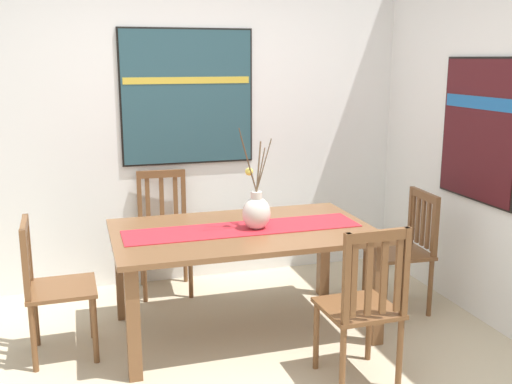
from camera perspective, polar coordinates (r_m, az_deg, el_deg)
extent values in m
cube|color=beige|center=(3.73, 0.20, -17.64)|extent=(6.40, 6.40, 0.03)
cube|color=white|center=(5.06, -6.04, 6.70)|extent=(6.40, 0.12, 2.70)
cube|color=brown|center=(4.06, -1.26, -3.79)|extent=(1.75, 1.06, 0.03)
cube|color=brown|center=(3.64, -11.63, -12.25)|extent=(0.08, 0.08, 0.70)
cube|color=brown|center=(4.07, 11.49, -9.49)|extent=(0.08, 0.08, 0.70)
cube|color=brown|center=(4.47, -12.75, -7.52)|extent=(0.08, 0.08, 0.70)
cube|color=brown|center=(4.83, 6.45, -5.75)|extent=(0.08, 0.08, 0.70)
cube|color=#B7232D|center=(4.05, -1.26, -3.51)|extent=(1.61, 0.36, 0.01)
ellipsoid|color=silver|center=(4.02, 0.04, -2.04)|extent=(0.19, 0.16, 0.22)
cylinder|color=silver|center=(3.99, 0.05, -0.30)|extent=(0.08, 0.08, 0.05)
cylinder|color=brown|center=(3.99, 0.77, 2.58)|extent=(0.13, 0.06, 0.35)
cylinder|color=brown|center=(4.01, 0.25, 2.46)|extent=(0.07, 0.12, 0.33)
cylinder|color=brown|center=(3.87, -0.78, 2.99)|extent=(0.15, 0.10, 0.44)
cylinder|color=brown|center=(3.93, -0.70, 2.67)|extent=(0.11, 0.02, 0.38)
cylinder|color=brown|center=(4.00, 0.46, 2.15)|extent=(0.09, 0.08, 0.29)
sphere|color=#E5CC4C|center=(3.96, -0.66, 1.96)|extent=(0.05, 0.05, 0.05)
cube|color=brown|center=(4.62, 13.40, -5.64)|extent=(0.44, 0.44, 0.03)
cylinder|color=brown|center=(4.47, 12.21, -9.35)|extent=(0.04, 0.04, 0.43)
cylinder|color=brown|center=(4.77, 10.33, -7.82)|extent=(0.04, 0.04, 0.43)
cylinder|color=brown|center=(4.63, 16.28, -8.79)|extent=(0.04, 0.04, 0.43)
cylinder|color=brown|center=(4.92, 14.20, -7.36)|extent=(0.04, 0.04, 0.43)
cube|color=brown|center=(4.49, 16.76, -3.23)|extent=(0.04, 0.04, 0.44)
cube|color=brown|center=(4.79, 14.60, -2.11)|extent=(0.04, 0.04, 0.44)
cube|color=brown|center=(4.59, 15.79, -0.33)|extent=(0.05, 0.38, 0.06)
cube|color=brown|center=(4.51, 16.57, -3.32)|extent=(0.02, 0.04, 0.35)
cube|color=brown|center=(4.58, 16.09, -3.07)|extent=(0.02, 0.04, 0.35)
cube|color=brown|center=(4.64, 15.63, -2.83)|extent=(0.02, 0.04, 0.35)
cube|color=brown|center=(4.70, 15.19, -2.59)|extent=(0.02, 0.04, 0.35)
cube|color=brown|center=(4.77, 14.75, -2.36)|extent=(0.02, 0.04, 0.35)
cube|color=brown|center=(4.01, -18.04, -8.74)|extent=(0.43, 0.43, 0.03)
cylinder|color=brown|center=(4.27, -15.38, -10.59)|extent=(0.04, 0.04, 0.43)
cylinder|color=brown|center=(3.94, -15.11, -12.61)|extent=(0.04, 0.04, 0.43)
cylinder|color=brown|center=(4.27, -20.29, -10.91)|extent=(0.04, 0.04, 0.43)
cylinder|color=brown|center=(3.94, -20.47, -12.95)|extent=(0.04, 0.04, 0.43)
cube|color=brown|center=(4.12, -20.92, -4.98)|extent=(0.04, 0.04, 0.44)
cube|color=brown|center=(3.77, -21.17, -6.58)|extent=(0.04, 0.04, 0.44)
cube|color=brown|center=(3.89, -21.26, -3.07)|extent=(0.04, 0.38, 0.06)
cube|color=brown|center=(4.06, -20.95, -5.45)|extent=(0.02, 0.04, 0.35)
cube|color=brown|center=(3.95, -21.02, -5.95)|extent=(0.02, 0.04, 0.35)
cube|color=brown|center=(3.84, -21.10, -6.47)|extent=(0.02, 0.04, 0.35)
cube|color=brown|center=(3.59, 9.71, -10.86)|extent=(0.43, 0.43, 0.03)
cylinder|color=brown|center=(3.76, 5.77, -13.47)|extent=(0.04, 0.04, 0.43)
cylinder|color=brown|center=(3.91, 10.72, -12.58)|extent=(0.04, 0.04, 0.43)
cylinder|color=brown|center=(3.47, 8.26, -15.89)|extent=(0.04, 0.04, 0.43)
cylinder|color=brown|center=(3.63, 13.54, -14.77)|extent=(0.04, 0.04, 0.43)
cube|color=brown|center=(3.26, 8.62, -8.24)|extent=(0.04, 0.04, 0.51)
cube|color=brown|center=(3.43, 14.06, -7.41)|extent=(0.04, 0.04, 0.51)
cube|color=brown|center=(3.27, 11.58, -4.10)|extent=(0.38, 0.04, 0.06)
cube|color=brown|center=(3.28, 9.29, -8.38)|extent=(0.04, 0.02, 0.42)
cube|color=brown|center=(3.32, 10.71, -8.17)|extent=(0.04, 0.02, 0.42)
cube|color=brown|center=(3.36, 12.08, -7.96)|extent=(0.04, 0.02, 0.42)
cube|color=brown|center=(3.41, 13.42, -7.74)|extent=(0.04, 0.02, 0.42)
cube|color=brown|center=(4.88, -8.69, -4.43)|extent=(0.44, 0.44, 0.03)
cylinder|color=brown|center=(4.80, -6.25, -7.55)|extent=(0.04, 0.04, 0.43)
cylinder|color=brown|center=(4.77, -10.58, -7.82)|extent=(0.04, 0.04, 0.43)
cylinder|color=brown|center=(5.14, -6.77, -6.19)|extent=(0.04, 0.04, 0.43)
cylinder|color=brown|center=(5.11, -10.80, -6.43)|extent=(0.04, 0.04, 0.43)
cube|color=brown|center=(5.01, -6.93, -0.74)|extent=(0.04, 0.04, 0.51)
cube|color=brown|center=(4.98, -11.04, -0.95)|extent=(0.04, 0.04, 0.51)
cube|color=brown|center=(4.94, -9.07, 1.71)|extent=(0.38, 0.06, 0.06)
cube|color=brown|center=(5.00, -7.67, -0.94)|extent=(0.04, 0.02, 0.42)
cube|color=brown|center=(4.99, -8.97, -1.01)|extent=(0.04, 0.02, 0.42)
cube|color=brown|center=(4.99, -10.28, -1.08)|extent=(0.04, 0.02, 0.42)
cube|color=black|center=(4.97, -6.57, 8.98)|extent=(1.09, 0.04, 1.10)
cube|color=#284C56|center=(4.95, -6.52, 8.97)|extent=(1.06, 0.01, 1.07)
cube|color=gold|center=(4.94, -6.55, 10.54)|extent=(1.03, 0.00, 0.05)
cube|color=black|center=(4.54, 20.59, 5.56)|extent=(0.04, 0.82, 1.02)
cube|color=#471419|center=(4.52, 20.36, 5.56)|extent=(0.01, 0.79, 0.99)
cube|color=#1E60A8|center=(4.50, 20.50, 7.99)|extent=(0.00, 0.76, 0.09)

